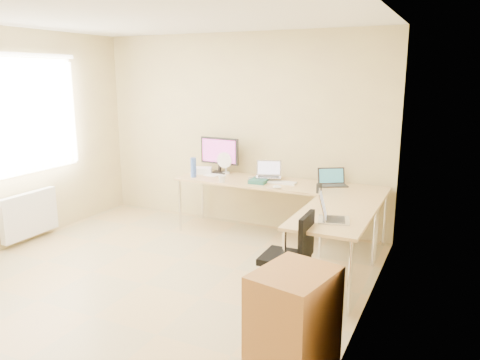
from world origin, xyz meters
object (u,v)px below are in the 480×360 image
at_px(laptop_black, 333,177).
at_px(desk_fan, 226,164).
at_px(desk_main, 278,210).
at_px(water_bottle, 193,167).
at_px(laptop_return, 334,209).
at_px(office_chair, 285,250).
at_px(cabinet, 293,325).
at_px(desk_return, 333,248).
at_px(monitor, 220,155).
at_px(laptop_center, 269,169).
at_px(keyboard, 277,182).
at_px(mug, 222,179).

relative_size(laptop_black, desk_fan, 1.22).
height_order(desk_main, desk_fan, desk_fan).
relative_size(water_bottle, laptop_return, 0.78).
distance_m(office_chair, cabinet, 1.08).
bearing_deg(desk_main, water_bottle, -170.53).
height_order(desk_fan, laptop_return, desk_fan).
height_order(desk_return, desk_fan, desk_fan).
distance_m(monitor, desk_fan, 0.15).
bearing_deg(laptop_black, water_bottle, 159.16).
distance_m(desk_fan, office_chair, 2.35).
relative_size(laptop_center, keyboard, 0.66).
distance_m(monitor, cabinet, 3.47).
relative_size(desk_return, laptop_center, 4.07).
distance_m(laptop_center, laptop_black, 0.81).
bearing_deg(keyboard, laptop_return, -50.62).
relative_size(desk_fan, office_chair, 0.32).
bearing_deg(water_bottle, keyboard, 8.40).
xyz_separation_m(water_bottle, desk_fan, (0.28, 0.39, 0.01)).
bearing_deg(office_chair, cabinet, -67.42).
bearing_deg(monitor, office_chair, -44.52).
height_order(monitor, office_chair, monitor).
xyz_separation_m(water_bottle, office_chair, (1.79, -1.38, -0.36)).
bearing_deg(keyboard, desk_fan, 164.18).
bearing_deg(monitor, water_bottle, -112.17).
bearing_deg(desk_fan, water_bottle, -127.21).
distance_m(monitor, office_chair, 2.44).
relative_size(desk_main, desk_return, 2.04).
distance_m(monitor, laptop_black, 1.61).
bearing_deg(cabinet, desk_return, 106.22).
bearing_deg(laptop_return, desk_main, 25.12).
relative_size(laptop_black, cabinet, 0.42).
xyz_separation_m(desk_return, monitor, (-1.91, 1.20, 0.61)).
bearing_deg(water_bottle, cabinet, -46.82).
bearing_deg(mug, desk_return, -23.52).
bearing_deg(desk_fan, office_chair, -50.65).
height_order(laptop_black, office_chair, laptop_black).
distance_m(laptop_center, water_bottle, 1.00).
bearing_deg(cabinet, monitor, 138.30).
relative_size(desk_fan, laptop_return, 0.82).
relative_size(desk_return, keyboard, 2.69).
relative_size(mug, laptop_return, 0.29).
distance_m(mug, cabinet, 2.87).
distance_m(desk_return, office_chair, 0.66).
relative_size(desk_main, keyboard, 5.47).
distance_m(desk_main, laptop_black, 0.82).
relative_size(monitor, cabinet, 0.72).
distance_m(desk_return, laptop_return, 0.54).
xyz_separation_m(desk_return, laptop_black, (-0.31, 1.12, 0.47)).
xyz_separation_m(keyboard, laptop_return, (1.03, -1.22, 0.10)).
height_order(mug, cabinet, mug).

